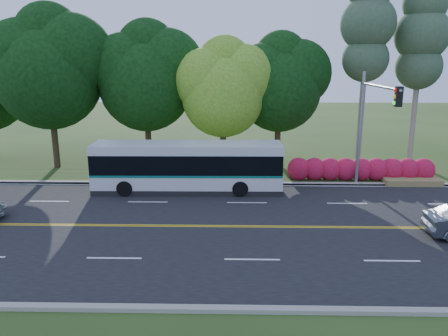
{
  "coord_description": "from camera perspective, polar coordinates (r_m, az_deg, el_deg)",
  "views": [
    {
      "loc": [
        -1.27,
        -19.38,
        7.76
      ],
      "look_at": [
        -1.73,
        2.0,
        2.36
      ],
      "focal_mm": 35.0,
      "sensor_mm": 36.0,
      "label": 1
    }
  ],
  "objects": [
    {
      "name": "transit_bus",
      "position": [
        25.96,
        -4.82,
        0.06
      ],
      "size": [
        11.11,
        2.56,
        2.9
      ],
      "rotation": [
        0.0,
        0.0,
        0.01
      ],
      "color": "silver",
      "rests_on": "road"
    },
    {
      "name": "lane_markings",
      "position": [
        20.9,
        4.42,
        -7.61
      ],
      "size": [
        57.6,
        13.82,
        0.0
      ],
      "color": "gold",
      "rests_on": "road"
    },
    {
      "name": "ground",
      "position": [
        20.91,
        4.68,
        -7.67
      ],
      "size": [
        120.0,
        120.0,
        0.0
      ],
      "primitive_type": "plane",
      "color": "#284416",
      "rests_on": "ground"
    },
    {
      "name": "curb_south",
      "position": [
        14.5,
        6.39,
        -17.95
      ],
      "size": [
        60.0,
        0.3,
        0.15
      ],
      "primitive_type": "cube",
      "color": "#9C978D",
      "rests_on": "ground"
    },
    {
      "name": "traffic_signal",
      "position": [
        26.15,
        18.64,
        6.64
      ],
      "size": [
        0.42,
        6.1,
        7.0
      ],
      "color": "gray",
      "rests_on": "ground"
    },
    {
      "name": "road",
      "position": [
        20.91,
        4.68,
        -7.64
      ],
      "size": [
        60.0,
        14.0,
        0.02
      ],
      "primitive_type": "cube",
      "color": "black",
      "rests_on": "ground"
    },
    {
      "name": "bougainvillea_hedge",
      "position": [
        29.65,
        17.77,
        -0.27
      ],
      "size": [
        9.5,
        2.25,
        1.5
      ],
      "color": "#A40D17",
      "rests_on": "ground"
    },
    {
      "name": "tree_row",
      "position": [
        31.76,
        -5.91,
        12.23
      ],
      "size": [
        44.7,
        9.1,
        13.84
      ],
      "color": "#2E2214",
      "rests_on": "ground"
    },
    {
      "name": "curb_north",
      "position": [
        27.65,
        3.83,
        -2.01
      ],
      "size": [
        60.0,
        0.3,
        0.15
      ],
      "primitive_type": "cube",
      "color": "#9C978D",
      "rests_on": "ground"
    },
    {
      "name": "grass_verge",
      "position": [
        29.43,
        3.68,
        -1.05
      ],
      "size": [
        60.0,
        4.0,
        0.1
      ],
      "primitive_type": "cube",
      "color": "#284416",
      "rests_on": "ground"
    }
  ]
}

